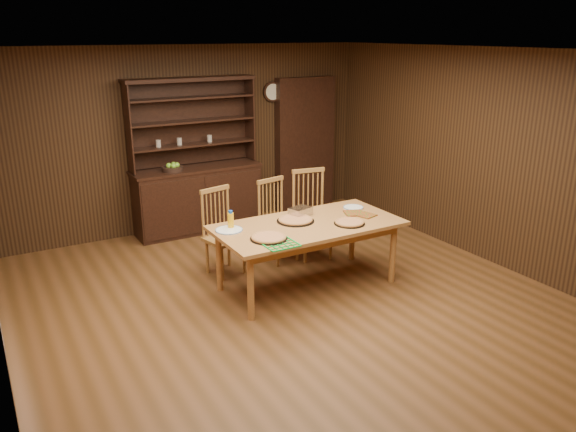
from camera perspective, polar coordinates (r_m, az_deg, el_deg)
floor at (r=6.05m, az=0.68°, el=-8.98°), size 6.00×6.00×0.00m
room_shell at (r=5.51m, az=0.74°, el=5.77°), size 6.00×6.00×6.00m
china_hutch at (r=8.17m, az=-9.21°, el=2.59°), size 1.84×0.52×2.17m
doorway at (r=9.01m, az=1.72°, el=7.26°), size 1.00×0.18×2.10m
wall_clock at (r=8.66m, az=-1.60°, el=12.50°), size 0.30×0.05×0.30m
dining_table at (r=6.21m, az=2.02°, el=-1.42°), size 2.06×1.03×0.75m
chair_left at (r=6.69m, az=-6.84°, el=-1.26°), size 0.50×0.49×1.03m
chair_center at (r=7.03m, az=-1.28°, el=-0.13°), size 0.50×0.48×1.04m
chair_right at (r=7.16m, az=2.34°, el=0.58°), size 0.53×0.51×1.12m
pizza_left at (r=5.73m, az=-1.96°, el=-2.19°), size 0.38×0.38×0.04m
pizza_right at (r=6.21m, az=6.26°, el=-0.65°), size 0.34×0.34×0.04m
pizza_center at (r=6.26m, az=0.77°, el=-0.40°), size 0.42×0.42×0.04m
cooling_rack at (r=5.60m, az=-0.87°, el=-2.80°), size 0.32×0.32×0.01m
plate_left at (r=6.00m, az=-6.01°, el=-1.43°), size 0.29×0.29×0.02m
plate_right at (r=6.77m, az=6.65°, el=0.88°), size 0.24×0.24×0.02m
foil_dish at (r=6.45m, az=1.27°, el=0.46°), size 0.28×0.23×0.10m
juice_bottle at (r=6.04m, az=-5.84°, el=-0.43°), size 0.07×0.07×0.20m
pot_holder_a at (r=6.51m, az=7.92°, el=0.08°), size 0.24×0.24×0.01m
pot_holder_b at (r=6.56m, az=6.74°, el=0.29°), size 0.28×0.28×0.02m
fruit_bowl at (r=7.89m, az=-11.64°, el=4.81°), size 0.29×0.29×0.12m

